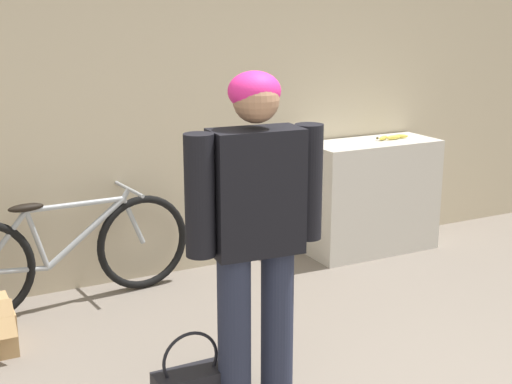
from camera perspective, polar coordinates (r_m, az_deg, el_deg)
wall_back at (r=5.04m, az=-6.96°, el=7.74°), size 8.00×0.07×2.60m
side_shelf at (r=5.69m, az=9.19°, el=-0.35°), size 1.04×0.45×0.88m
person at (r=3.30m, az=-0.01°, el=-2.34°), size 0.69×0.25×1.62m
bicycle at (r=4.76m, az=-14.92°, el=-4.79°), size 1.72×0.46×0.73m
banana at (r=5.70m, az=10.82°, el=4.33°), size 0.29×0.08×0.04m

